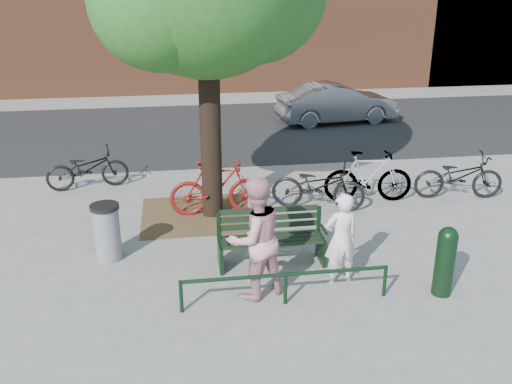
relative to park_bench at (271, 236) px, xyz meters
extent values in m
plane|color=gray|center=(0.00, -0.08, -0.48)|extent=(90.00, 90.00, 0.00)
cube|color=brown|center=(-1.00, 2.12, -0.47)|extent=(2.40, 2.00, 0.02)
cube|color=black|center=(0.00, 8.42, -0.47)|extent=(40.00, 7.00, 0.01)
cube|color=black|center=(-0.84, -0.08, -0.25)|extent=(0.06, 0.52, 0.45)
cube|color=black|center=(-0.84, 0.15, 0.19)|extent=(0.06, 0.06, 0.44)
cylinder|color=black|center=(-0.84, -0.18, 0.15)|extent=(0.04, 0.36, 0.04)
cube|color=black|center=(0.84, -0.08, -0.25)|extent=(0.06, 0.52, 0.45)
cube|color=black|center=(0.84, 0.15, 0.19)|extent=(0.06, 0.06, 0.44)
cylinder|color=black|center=(0.84, -0.18, 0.15)|extent=(0.04, 0.36, 0.04)
cube|color=black|center=(0.00, -0.08, -0.03)|extent=(1.64, 0.46, 0.04)
cube|color=black|center=(0.00, 0.15, 0.26)|extent=(1.64, 0.03, 0.47)
cylinder|color=black|center=(-1.50, -1.28, -0.23)|extent=(0.06, 0.06, 0.50)
cylinder|color=black|center=(0.00, -1.28, -0.23)|extent=(0.06, 0.06, 0.50)
cylinder|color=black|center=(1.50, -1.28, -0.23)|extent=(0.06, 0.06, 0.50)
cylinder|color=black|center=(0.00, -1.28, 0.00)|extent=(3.00, 0.06, 0.06)
cylinder|color=black|center=(-0.80, 2.12, 1.42)|extent=(0.40, 0.40, 3.80)
imported|color=silver|center=(0.95, -0.76, 0.26)|extent=(0.59, 0.43, 1.48)
imported|color=#C78990|center=(-0.40, -0.96, 0.45)|extent=(1.11, 1.01, 1.86)
cylinder|color=black|center=(2.38, -1.34, -0.01)|extent=(0.29, 0.29, 0.95)
sphere|color=black|center=(2.38, -1.34, 0.47)|extent=(0.29, 0.29, 0.29)
cylinder|color=gray|center=(-2.67, 0.52, -0.02)|extent=(0.43, 0.43, 0.91)
cylinder|color=black|center=(-2.67, 0.52, 0.47)|extent=(0.48, 0.48, 0.07)
imported|color=black|center=(-3.42, 3.98, -0.01)|extent=(1.85, 0.92, 0.93)
imported|color=#61110D|center=(-0.70, 2.12, 0.09)|extent=(1.88, 0.54, 1.13)
imported|color=black|center=(1.33, 2.12, 0.02)|extent=(1.99, 1.22, 0.99)
imported|color=gray|center=(2.45, 2.34, 0.07)|extent=(1.88, 0.72, 1.10)
imported|color=black|center=(4.41, 2.26, 0.01)|extent=(1.93, 0.90, 0.98)
imported|color=slate|center=(3.63, 8.87, 0.14)|extent=(3.87, 1.76, 1.23)
camera|label=1|loc=(-1.46, -8.30, 4.08)|focal=40.00mm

